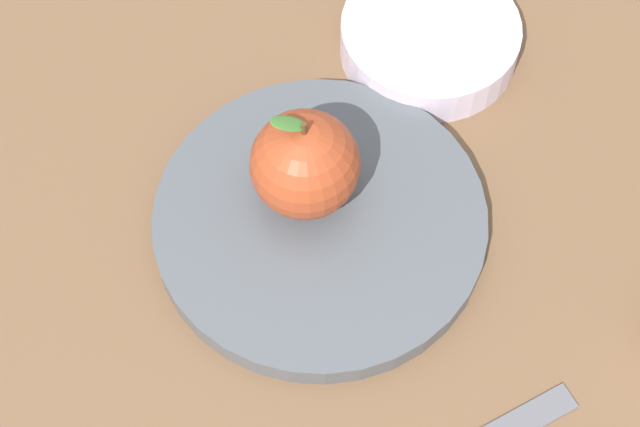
{
  "coord_description": "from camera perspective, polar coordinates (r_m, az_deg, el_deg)",
  "views": [
    {
      "loc": [
        -0.04,
        0.28,
        0.6
      ],
      "look_at": [
        0.02,
        -0.04,
        0.02
      ],
      "focal_mm": 54.21,
      "sensor_mm": 36.0,
      "label": 1
    }
  ],
  "objects": [
    {
      "name": "dinner_plate",
      "position": [
        0.68,
        0.0,
        -0.36
      ],
      "size": [
        0.23,
        0.23,
        0.02
      ],
      "color": "#4C5156",
      "rests_on": "ground_plane"
    },
    {
      "name": "side_bowl",
      "position": [
        0.76,
        6.51,
        10.39
      ],
      "size": [
        0.14,
        0.14,
        0.03
      ],
      "color": "silver",
      "rests_on": "ground_plane"
    },
    {
      "name": "ground_plane",
      "position": [
        0.66,
        0.68,
        -4.28
      ],
      "size": [
        2.4,
        2.4,
        0.0
      ],
      "primitive_type": "plane",
      "color": "brown"
    },
    {
      "name": "apple",
      "position": [
        0.64,
        -0.89,
        2.92
      ],
      "size": [
        0.08,
        0.08,
        0.09
      ],
      "color": "#9E3D1E",
      "rests_on": "dinner_plate"
    }
  ]
}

